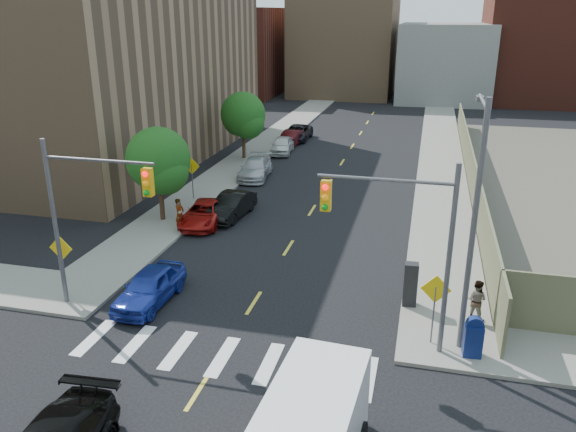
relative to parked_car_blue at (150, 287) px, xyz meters
The scene contains 27 objects.
sidewalk_nw 34.69m from the parked_car_blue, 95.87° to the left, with size 3.50×73.00×0.15m, color gray.
sidewalk_ne 36.52m from the parked_car_blue, 70.90° to the left, with size 3.50×73.00×0.15m, color gray.
fence_north 25.13m from the parked_car_blue, 56.69° to the left, with size 0.12×44.00×2.50m, color #5F5F43.
building_nw 29.98m from the parked_car_blue, 127.74° to the left, with size 22.00×30.00×16.00m, color #8C6B4C.
bg_bldg_west 65.68m from the parked_car_blue, 105.78° to the left, with size 14.00×18.00×12.00m, color #592319.
bg_bldg_midwest 65.38m from the parked_car_blue, 91.59° to the left, with size 14.00×16.00×15.00m, color #8C6B4C.
bg_bldg_center 64.31m from the parked_car_blue, 79.04° to the left, with size 12.00×16.00×10.00m, color gray.
bg_bldg_east 70.46m from the parked_car_blue, 68.05° to the left, with size 18.00×18.00×16.00m, color #592319.
signal_nw 4.32m from the parked_car_blue, 150.74° to the right, with size 4.59×0.30×7.00m.
signal_ne 10.92m from the parked_car_blue, ahead, with size 4.59×0.30×7.00m.
streetlight_ne 13.19m from the parked_car_blue, ahead, with size 0.25×3.70×9.00m.
warn_sign_nw 3.85m from the parked_car_blue, behind, with size 1.06×0.06×2.83m.
warn_sign_ne 11.48m from the parked_car_blue, ahead, with size 1.06×0.06×2.83m.
warn_sign_midwest 13.55m from the parked_car_blue, 105.48° to the left, with size 1.06×0.06×2.83m.
tree_west_near 10.19m from the parked_car_blue, 112.81° to the left, with size 3.66×3.64×5.52m.
tree_west_far 24.50m from the parked_car_blue, 98.99° to the left, with size 3.66×3.64×5.52m.
parked_car_blue is the anchor object (origin of this frame).
parked_car_black 10.67m from the parked_car_blue, 90.93° to the left, with size 1.51×4.33×1.43m, color black.
parked_car_red 9.31m from the parked_car_blue, 98.02° to the left, with size 2.09×4.54×1.26m, color #9E130F.
parked_car_silver 19.11m from the parked_car_blue, 93.90° to the left, with size 1.99×4.88×1.42m, color #B3B6BB.
parked_car_white 26.85m from the parked_car_blue, 92.77° to the left, with size 1.68×4.17×1.42m, color silver.
parked_car_maroon 29.99m from the parked_car_blue, 92.48° to the left, with size 1.42×4.06×1.34m, color #3F0C10.
parked_car_grey 32.43m from the parked_car_blue, 92.30° to the left, with size 2.30×4.98×1.38m, color black.
mailbox 12.83m from the parked_car_blue, ahead, with size 0.65×0.52×1.52m.
payphone 10.72m from the parked_car_blue, 11.57° to the left, with size 0.55×0.45×1.85m, color black.
pedestrian_west 7.97m from the parked_car_blue, 105.29° to the left, with size 0.65×0.43×1.79m, color gray.
pedestrian_east 13.12m from the parked_car_blue, ahead, with size 0.81×0.64×1.68m, color gray.
Camera 1 is at (6.43, -11.82, 11.45)m, focal length 35.00 mm.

